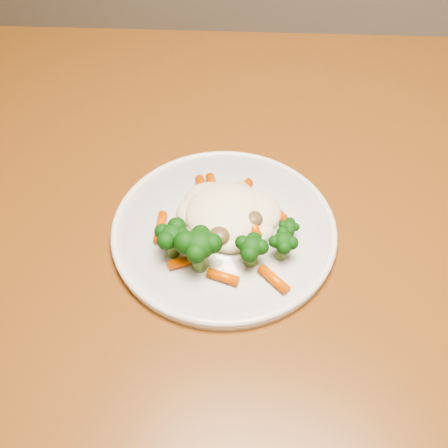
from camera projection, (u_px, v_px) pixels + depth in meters
name	position (u px, v px, depth m)	size (l,w,h in m)	color
dining_table	(251.00, 241.00, 0.83)	(1.39, 1.04, 0.75)	brown
plate	(224.00, 231.00, 0.72)	(0.29, 0.29, 0.01)	white
meal	(223.00, 224.00, 0.69)	(0.18, 0.18, 0.05)	#F9EDC7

